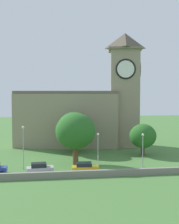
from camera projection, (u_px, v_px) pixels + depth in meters
The scene contains 11 objects.
ground_plane at pixel (87, 153), 66.06m from camera, with size 200.00×200.00×0.00m, color #477538.
church at pixel (83, 110), 74.43m from camera, with size 31.73×14.59×27.58m.
quay_barrier at pixel (102, 173), 47.32m from camera, with size 58.60×0.70×1.06m, color gray.
car_silver at pixel (40, 168), 48.70m from camera, with size 4.45×2.41×1.84m.
car_yellow at pixel (85, 168), 49.55m from camera, with size 4.55×2.33×1.72m.
streetlamp_west_mid at pixel (23, 141), 51.14m from camera, with size 0.44×0.44×7.55m.
streetlamp_central at pixel (98, 145), 51.23m from camera, with size 0.44×0.44×6.36m.
streetlamp_east_mid at pixel (143, 144), 52.96m from camera, with size 0.44×0.44×6.03m.
tree_churchyard at pixel (74, 127), 65.39m from camera, with size 7.38×7.38×9.01m.
tree_riverside_west at pixel (75, 131), 54.73m from camera, with size 7.30×7.30×9.50m.
tree_riverside_east at pixel (143, 136), 62.88m from camera, with size 5.62×5.62×6.68m.
Camera 1 is at (-8.24, -49.81, 13.28)m, focal length 48.19 mm.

